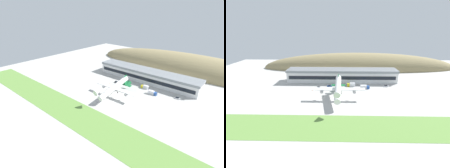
% 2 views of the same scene
% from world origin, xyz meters
% --- Properties ---
extents(ground_plane, '(340.99, 340.99, 0.00)m').
position_xyz_m(ground_plane, '(0.00, 0.00, 0.00)').
color(ground_plane, '#B7B5AF').
extents(grass_strip_foreground, '(306.89, 25.68, 0.08)m').
position_xyz_m(grass_strip_foreground, '(0.00, -38.62, 0.04)').
color(grass_strip_foreground, '#669342').
rests_on(grass_strip_foreground, ground_plane).
extents(hill_backdrop, '(250.27, 54.91, 40.16)m').
position_xyz_m(hill_backdrop, '(15.36, 107.07, 0.00)').
color(hill_backdrop, '#8E7F56').
rests_on(hill_backdrop, ground_plane).
extents(terminal_building, '(106.93, 18.25, 12.04)m').
position_xyz_m(terminal_building, '(-6.42, 47.67, 6.82)').
color(terminal_building, silver).
rests_on(terminal_building, ground_plane).
extents(cargo_airplane, '(39.51, 45.65, 12.43)m').
position_xyz_m(cargo_airplane, '(-9.22, -0.41, 8.71)').
color(cargo_airplane, white).
extents(service_car_0, '(4.46, 2.14, 1.45)m').
position_xyz_m(service_car_0, '(-17.49, 29.73, 0.60)').
color(service_car_0, '#264C99').
rests_on(service_car_0, ground_plane).
extents(service_car_1, '(4.06, 1.85, 1.64)m').
position_xyz_m(service_car_1, '(-26.65, 23.83, 0.68)').
color(service_car_1, '#333338').
rests_on(service_car_1, ground_plane).
extents(service_car_2, '(4.72, 2.19, 1.46)m').
position_xyz_m(service_car_2, '(33.32, 30.19, 0.60)').
color(service_car_2, silver).
rests_on(service_car_2, ground_plane).
extents(fuel_truck, '(7.24, 2.43, 3.21)m').
position_xyz_m(fuel_truck, '(2.03, 30.59, 1.52)').
color(fuel_truck, gold).
rests_on(fuel_truck, ground_plane).
extents(box_truck, '(8.12, 3.04, 3.31)m').
position_xyz_m(box_truck, '(13.29, 24.06, 1.56)').
color(box_truck, '#264C99').
rests_on(box_truck, ground_plane).
extents(traffic_cone_0, '(0.52, 0.52, 0.58)m').
position_xyz_m(traffic_cone_0, '(-11.79, 18.40, 0.28)').
color(traffic_cone_0, orange).
rests_on(traffic_cone_0, ground_plane).
extents(traffic_cone_1, '(0.52, 0.52, 0.58)m').
position_xyz_m(traffic_cone_1, '(-31.27, 18.44, 0.28)').
color(traffic_cone_1, orange).
rests_on(traffic_cone_1, ground_plane).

